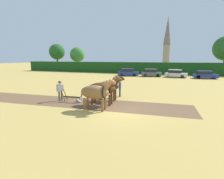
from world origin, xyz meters
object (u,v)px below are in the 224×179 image
at_px(plow, 73,99).
at_px(parked_car_center_left, 176,74).
at_px(parked_car_center, 205,75).
at_px(draft_horse_lead_right, 103,88).
at_px(tree_left, 77,55).
at_px(farmer_at_plow, 60,89).
at_px(draft_horse_trail_left, 109,86).
at_px(church_spire, 167,41).
at_px(farmer_beside_team, 120,87).
at_px(draft_horse_lead_left, 96,92).
at_px(tree_far_left, 57,52).
at_px(parked_car_left, 151,73).
at_px(parked_car_far_left, 128,72).

xyz_separation_m(plow, parked_car_center_left, (8.11, 24.07, 0.40)).
bearing_deg(parked_car_center, draft_horse_lead_right, -117.62).
xyz_separation_m(tree_left, farmer_at_plow, (18.87, -34.32, -3.76)).
xyz_separation_m(draft_horse_trail_left, parked_car_center, (10.61, 22.03, -0.58)).
distance_m(tree_left, plow, 40.24).
distance_m(church_spire, farmer_beside_team, 63.18).
distance_m(draft_horse_trail_left, plow, 3.28).
height_order(tree_left, draft_horse_lead_right, tree_left).
relative_size(draft_horse_lead_left, plow, 1.55).
bearing_deg(draft_horse_trail_left, farmer_at_plow, -162.23).
distance_m(church_spire, parked_car_center_left, 43.19).
xyz_separation_m(church_spire, farmer_at_plow, (-5.27, -65.71, -9.71)).
height_order(draft_horse_lead_left, farmer_at_plow, draft_horse_lead_left).
xyz_separation_m(tree_far_left, tree_left, (7.35, 0.03, -0.91)).
relative_size(draft_horse_lead_right, farmer_at_plow, 1.68).
relative_size(draft_horse_trail_left, parked_car_left, 0.64).
bearing_deg(draft_horse_lead_right, farmer_at_plow, 176.44).
height_order(draft_horse_lead_left, farmer_beside_team, draft_horse_lead_left).
height_order(tree_far_left, tree_left, tree_far_left).
height_order(draft_horse_lead_left, parked_car_left, draft_horse_lead_left).
relative_size(draft_horse_lead_left, parked_car_left, 0.66).
distance_m(church_spire, draft_horse_trail_left, 64.80).
bearing_deg(parked_car_far_left, draft_horse_lead_left, -86.06).
xyz_separation_m(tree_left, parked_car_center_left, (28.39, -10.40, -4.07)).
distance_m(draft_horse_lead_left, farmer_beside_team, 4.85).
distance_m(church_spire, plow, 66.80).
bearing_deg(tree_left, draft_horse_lead_left, -57.19).
bearing_deg(church_spire, parked_car_far_left, -97.20).
relative_size(draft_horse_lead_right, parked_car_center_left, 0.69).
bearing_deg(church_spire, parked_car_center_left, -84.19).
distance_m(draft_horse_lead_left, parked_car_center, 27.24).
xyz_separation_m(draft_horse_trail_left, parked_car_center_left, (5.51, 22.30, -0.55)).
relative_size(parked_car_left, parked_car_center, 1.00).
height_order(draft_horse_lead_right, draft_horse_trail_left, draft_horse_lead_right).
bearing_deg(parked_car_far_left, tree_far_left, 151.83).
distance_m(tree_left, church_spire, 40.05).
distance_m(draft_horse_trail_left, parked_car_center_left, 22.98).
xyz_separation_m(tree_far_left, draft_horse_lead_left, (30.45, -35.81, -4.38)).
height_order(farmer_beside_team, parked_car_left, farmer_beside_team).
relative_size(farmer_at_plow, farmer_beside_team, 1.09).
height_order(plow, parked_car_center_left, parked_car_center_left).
xyz_separation_m(draft_horse_lead_left, plow, (-2.82, 1.37, -1.01)).
bearing_deg(farmer_beside_team, parked_car_left, 78.76).
height_order(tree_far_left, farmer_at_plow, tree_far_left).
bearing_deg(parked_car_left, plow, -105.92).
bearing_deg(farmer_beside_team, draft_horse_trail_left, -116.87).
xyz_separation_m(tree_far_left, plow, (27.63, -34.44, -5.38)).
height_order(farmer_at_plow, parked_car_center, farmer_at_plow).
relative_size(draft_horse_lead_right, parked_car_center, 0.70).
bearing_deg(draft_horse_lead_left, farmer_at_plow, 155.99).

